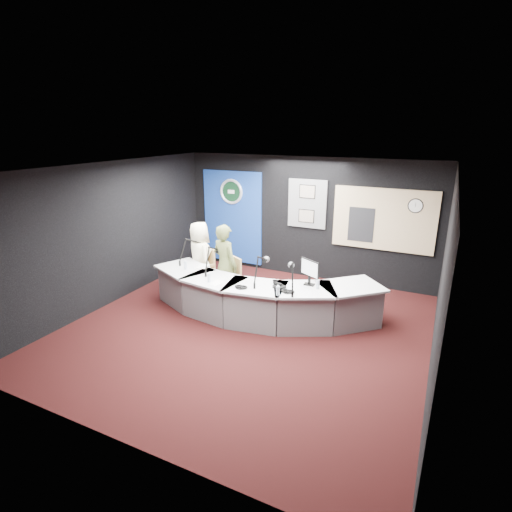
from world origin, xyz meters
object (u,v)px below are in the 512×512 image
at_px(broadcast_desk, 257,298).
at_px(armchair_right, 225,282).
at_px(armchair_left, 200,268).
at_px(person_woman, 225,265).
at_px(person_man, 200,257).

distance_m(broadcast_desk, armchair_right, 0.86).
xyz_separation_m(armchair_left, person_woman, (0.80, -0.33, 0.30)).
relative_size(broadcast_desk, person_woman, 2.74).
height_order(armchair_right, person_man, person_man).
height_order(person_man, person_woman, person_woman).
height_order(armchair_left, armchair_right, armchair_left).
relative_size(armchair_right, person_woman, 0.57).
xyz_separation_m(armchair_right, person_woman, (0.00, 0.00, 0.35)).
distance_m(armchair_right, person_man, 0.92).
relative_size(armchair_left, armchair_right, 1.10).
bearing_deg(broadcast_desk, person_woman, 164.10).
distance_m(armchair_left, person_woman, 0.92).
relative_size(broadcast_desk, armchair_left, 4.32).
bearing_deg(broadcast_desk, armchair_left, 160.94).
bearing_deg(armchair_right, person_man, -173.35).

